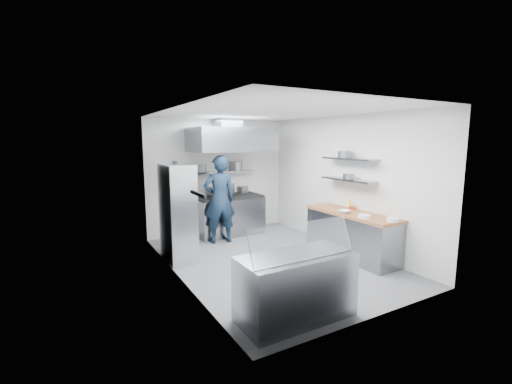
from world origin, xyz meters
TOP-DOWN VIEW (x-y plane):
  - floor at (0.00, 0.00)m, footprint 5.00×5.00m
  - ceiling at (0.00, 0.00)m, footprint 5.00×5.00m
  - wall_back at (0.00, 2.50)m, footprint 3.60×2.80m
  - wall_front at (0.00, -2.50)m, footprint 3.60×2.80m
  - wall_left at (-1.80, 0.00)m, footprint 2.80×5.00m
  - wall_right at (1.80, 0.00)m, footprint 2.80×5.00m
  - gas_range at (0.10, 2.10)m, footprint 1.60×0.80m
  - cooktop at (0.10, 2.10)m, footprint 1.57×0.78m
  - stock_pot_left at (-0.21, 2.48)m, footprint 0.30×0.30m
  - stock_pot_mid at (0.22, 2.45)m, footprint 0.36×0.36m
  - stock_pot_right at (0.64, 2.42)m, footprint 0.29×0.29m
  - over_range_shelf at (0.10, 2.34)m, footprint 1.60×0.30m
  - shelf_pot_a at (-0.42, 2.59)m, footprint 0.26×0.26m
  - shelf_pot_b at (0.44, 2.39)m, footprint 0.31×0.31m
  - extractor_hood at (0.10, 1.93)m, footprint 1.90×1.15m
  - hood_duct at (0.10, 2.15)m, footprint 0.55×0.55m
  - red_firebox at (-1.25, 2.44)m, footprint 0.22×0.10m
  - chef at (-0.38, 1.58)m, footprint 0.77×0.56m
  - wire_rack at (-1.53, 0.93)m, footprint 0.50×0.90m
  - rack_bin_a at (-1.53, 1.11)m, footprint 0.16×0.20m
  - rack_bin_b at (-1.53, 1.48)m, footprint 0.14×0.18m
  - rack_jar at (-1.48, 1.19)m, footprint 0.11×0.11m
  - knife_strip at (-1.78, -0.90)m, footprint 0.04×0.55m
  - prep_counter_base at (1.48, -0.60)m, footprint 0.62×2.00m
  - prep_counter_top at (1.48, -0.60)m, footprint 0.65×2.04m
  - plate_stack_a at (1.52, -1.52)m, footprint 0.21×0.21m
  - plate_stack_b at (1.29, -1.08)m, footprint 0.23×0.23m
  - copper_pan at (1.70, -0.38)m, footprint 0.14×0.14m
  - squeeze_bottle at (1.70, -0.32)m, footprint 0.06×0.06m
  - mixing_bowl at (1.29, -0.58)m, footprint 0.27×0.27m
  - wall_shelf_lower at (1.64, -0.30)m, footprint 0.30×1.30m
  - wall_shelf_upper at (1.64, -0.30)m, footprint 0.30×1.30m
  - shelf_pot_c at (1.59, -0.35)m, footprint 0.23×0.23m
  - shelf_pot_d at (1.59, -0.22)m, footprint 0.26×0.26m
  - display_case at (-0.89, -2.00)m, footprint 1.50×0.70m
  - display_glass at (-0.89, -2.12)m, footprint 1.47×0.19m

SIDE VIEW (x-z plane):
  - floor at x=0.00m, z-range 0.00..0.00m
  - prep_counter_base at x=1.48m, z-range 0.00..0.84m
  - display_case at x=-0.89m, z-range 0.00..0.85m
  - gas_range at x=0.10m, z-range 0.00..0.90m
  - rack_bin_a at x=-1.53m, z-range 0.71..0.89m
  - prep_counter_top at x=1.48m, z-range 0.84..0.90m
  - wire_rack at x=-1.53m, z-range 0.00..1.85m
  - mixing_bowl at x=1.29m, z-range 0.90..0.96m
  - cooktop at x=0.10m, z-range 0.90..0.96m
  - plate_stack_a at x=1.52m, z-range 0.90..0.96m
  - plate_stack_b at x=1.29m, z-range 0.90..0.96m
  - copper_pan at x=1.70m, z-range 0.90..0.96m
  - chef at x=-0.38m, z-range 0.00..1.97m
  - squeeze_bottle at x=1.70m, z-range 0.90..1.08m
  - stock_pot_right at x=0.64m, z-range 0.96..1.12m
  - stock_pot_left at x=-0.21m, z-range 0.96..1.16m
  - display_glass at x=-0.89m, z-range 0.86..1.28m
  - stock_pot_mid at x=0.22m, z-range 0.96..1.20m
  - rack_bin_b at x=-1.53m, z-range 1.22..1.38m
  - wall_back at x=0.00m, z-range 1.39..1.41m
  - wall_front at x=0.00m, z-range 1.39..1.41m
  - wall_left at x=-1.80m, z-range 1.39..1.41m
  - wall_right at x=1.80m, z-range 1.39..1.41m
  - red_firebox at x=-1.25m, z-range 1.29..1.55m
  - wall_shelf_lower at x=1.64m, z-range 1.48..1.52m
  - over_range_shelf at x=0.10m, z-range 1.50..1.54m
  - knife_strip at x=-1.78m, z-range 1.53..1.57m
  - shelf_pot_c at x=1.59m, z-range 1.52..1.62m
  - shelf_pot_a at x=-0.42m, z-range 1.54..1.72m
  - shelf_pot_b at x=0.44m, z-range 1.54..1.76m
  - rack_jar at x=-1.48m, z-range 1.71..1.89m
  - wall_shelf_upper at x=1.64m, z-range 1.90..1.94m
  - shelf_pot_d at x=1.59m, z-range 1.94..2.08m
  - extractor_hood at x=0.10m, z-range 2.02..2.57m
  - hood_duct at x=0.10m, z-range 2.56..2.80m
  - ceiling at x=0.00m, z-range 2.80..2.80m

